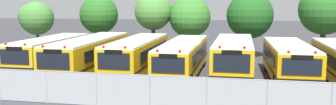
{
  "coord_description": "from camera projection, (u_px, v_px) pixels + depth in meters",
  "views": [
    {
      "loc": [
        3.83,
        -24.73,
        5.16
      ],
      "look_at": [
        -1.19,
        0.0,
        1.6
      ],
      "focal_mm": 38.16,
      "sensor_mm": 36.0,
      "label": 1
    }
  ],
  "objects": [
    {
      "name": "tree_1",
      "position": [
        99.0,
        15.0,
        36.32
      ],
      "size": [
        3.91,
        3.91,
        5.85
      ],
      "color": "#4C3823",
      "rests_on": "ground_plane"
    },
    {
      "name": "school_bus_5",
      "position": [
        288.0,
        60.0,
        23.94
      ],
      "size": [
        2.82,
        9.49,
        2.55
      ],
      "rotation": [
        0.0,
        0.0,
        3.17
      ],
      "color": "#EAA80C",
      "rests_on": "ground_plane"
    },
    {
      "name": "tree_5",
      "position": [
        325.0,
        9.0,
        31.43
      ],
      "size": [
        4.48,
        4.48,
        6.77
      ],
      "color": "#4C3823",
      "rests_on": "ground_plane"
    },
    {
      "name": "chainlink_fence",
      "position": [
        150.0,
        91.0,
        17.23
      ],
      "size": [
        27.43,
        0.07,
        1.71
      ],
      "color": "#9EA0A3",
      "rests_on": "ground_plane"
    },
    {
      "name": "school_bus_3",
      "position": [
        183.0,
        57.0,
        25.38
      ],
      "size": [
        2.46,
        11.02,
        2.52
      ],
      "rotation": [
        0.0,
        0.0,
        3.14
      ],
      "color": "yellow",
      "rests_on": "ground_plane"
    },
    {
      "name": "school_bus_1",
      "position": [
        90.0,
        53.0,
        26.44
      ],
      "size": [
        2.82,
        11.47,
        2.66
      ],
      "rotation": [
        0.0,
        0.0,
        3.16
      ],
      "color": "yellow",
      "rests_on": "ground_plane"
    },
    {
      "name": "tree_2",
      "position": [
        152.0,
        12.0,
        34.16
      ],
      "size": [
        3.54,
        3.54,
        6.04
      ],
      "color": "#4C3823",
      "rests_on": "ground_plane"
    },
    {
      "name": "tree_3",
      "position": [
        188.0,
        16.0,
        34.2
      ],
      "size": [
        4.05,
        3.98,
        5.76
      ],
      "color": "#4C3823",
      "rests_on": "ground_plane"
    },
    {
      "name": "school_bus_2",
      "position": [
        138.0,
        54.0,
        25.98
      ],
      "size": [
        2.57,
        10.56,
        2.64
      ],
      "rotation": [
        0.0,
        0.0,
        3.15
      ],
      "color": "yellow",
      "rests_on": "ground_plane"
    },
    {
      "name": "ground_plane",
      "position": [
        184.0,
        75.0,
        25.47
      ],
      "size": [
        160.0,
        160.0,
        0.0
      ],
      "primitive_type": "plane",
      "color": "#38383D"
    },
    {
      "name": "school_bus_4",
      "position": [
        233.0,
        57.0,
        24.4
      ],
      "size": [
        2.58,
        9.64,
        2.77
      ],
      "rotation": [
        0.0,
        0.0,
        3.14
      ],
      "color": "yellow",
      "rests_on": "ground_plane"
    },
    {
      "name": "school_bus_0",
      "position": [
        51.0,
        52.0,
        27.44
      ],
      "size": [
        2.66,
        9.51,
        2.57
      ],
      "rotation": [
        0.0,
        0.0,
        3.15
      ],
      "color": "yellow",
      "rests_on": "ground_plane"
    },
    {
      "name": "tree_0",
      "position": [
        35.0,
        18.0,
        35.82
      ],
      "size": [
        3.44,
        3.38,
        5.27
      ],
      "color": "#4C3823",
      "rests_on": "ground_plane"
    },
    {
      "name": "tree_4",
      "position": [
        250.0,
        15.0,
        33.36
      ],
      "size": [
        4.34,
        4.34,
        6.11
      ],
      "color": "#4C3823",
      "rests_on": "ground_plane"
    }
  ]
}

